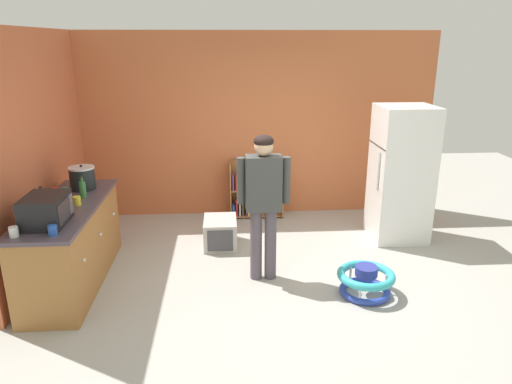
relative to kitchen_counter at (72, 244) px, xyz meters
name	(u,v)px	position (x,y,z in m)	size (l,w,h in m)	color
ground_plane	(275,284)	(2.20, -0.20, -0.45)	(12.00, 12.00, 0.00)	#A8A59D
back_wall	(260,126)	(2.20, 2.13, 0.90)	(5.20, 0.06, 2.70)	#C4683D
left_side_wall	(40,151)	(-0.43, 0.61, 0.90)	(0.06, 2.99, 2.70)	#C8633E
kitchen_counter	(72,244)	(0.00, 0.00, 0.00)	(0.65, 1.93, 0.90)	#9D6834
refrigerator	(401,174)	(3.98, 0.99, 0.44)	(0.73, 0.68, 1.78)	white
bookshelf	(252,192)	(2.08, 1.95, -0.08)	(0.80, 0.28, 0.85)	#9C6336
standing_person	(264,195)	(2.08, -0.05, 0.53)	(0.57, 0.22, 1.63)	#544C56
baby_walker	(366,280)	(3.13, -0.48, -0.29)	(0.60, 0.60, 0.32)	#2B45B0
pet_carrier	(220,232)	(1.60, 0.87, -0.27)	(0.42, 0.55, 0.36)	beige
microwave	(46,210)	(-0.01, -0.53, 0.59)	(0.37, 0.48, 0.28)	black
crock_pot	(82,178)	(0.02, 0.58, 0.58)	(0.29, 0.29, 0.29)	black
banana_bunch	(68,199)	(-0.02, 0.12, 0.48)	(0.12, 0.16, 0.04)	yellow
green_glass_bottle	(83,189)	(0.11, 0.26, 0.55)	(0.07, 0.07, 0.25)	#33753D
clear_bottle	(42,200)	(-0.20, -0.11, 0.55)	(0.07, 0.07, 0.25)	silver
blue_cup	(53,230)	(0.14, -0.81, 0.50)	(0.08, 0.08, 0.10)	blue
red_cup	(55,192)	(-0.22, 0.33, 0.50)	(0.08, 0.08, 0.10)	red
yellow_cup	(77,201)	(0.11, 0.00, 0.50)	(0.08, 0.08, 0.10)	yellow
teal_cup	(65,192)	(-0.11, 0.32, 0.50)	(0.08, 0.08, 0.10)	teal
white_cup	(14,232)	(-0.20, -0.83, 0.50)	(0.08, 0.08, 0.10)	white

